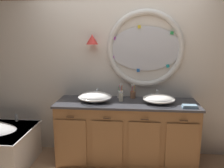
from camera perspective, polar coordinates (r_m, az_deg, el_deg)
The scene contains 10 objects.
back_wall_assembly at distance 3.42m, azimuth 2.48°, elevation 4.29°, with size 6.40×0.26×2.60m.
vanity_counter at distance 3.34m, azimuth 3.50°, elevation -11.71°, with size 1.94×0.63×0.88m.
sink_basin_left at distance 3.18m, azimuth -4.22°, elevation -3.19°, with size 0.46×0.46×0.14m.
sink_basin_right at distance 3.17m, azimuth 11.48°, elevation -3.62°, with size 0.43×0.43×0.12m.
faucet_set_left at distance 3.41m, azimuth -3.58°, elevation -2.39°, with size 0.23×0.13×0.14m.
faucet_set_right at distance 3.40m, azimuth 11.05°, elevation -2.68°, with size 0.20×0.12×0.14m.
toothbrush_holder_left at distance 3.38m, azimuth 2.06°, elevation -2.41°, with size 0.09×0.09×0.22m.
toothbrush_holder_right at distance 3.38m, azimuth 5.19°, elevation -2.58°, with size 0.08×0.08×0.21m.
soap_dispenser at distance 3.21m, azimuth 2.21°, elevation -3.17°, with size 0.06×0.07×0.15m.
folded_hand_towel at distance 3.08m, azimuth 18.65°, elevation -5.28°, with size 0.19×0.10×0.04m.
Camera 1 is at (0.18, -2.80, 1.78)m, focal length 37.00 mm.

